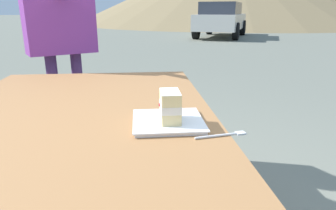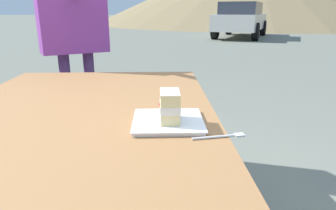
% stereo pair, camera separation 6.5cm
% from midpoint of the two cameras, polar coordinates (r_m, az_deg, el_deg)
% --- Properties ---
extents(patio_table, '(1.46, 1.07, 0.75)m').
position_cam_midpoint_polar(patio_table, '(1.31, -14.19, -4.09)').
color(patio_table, olive).
rests_on(patio_table, ground).
extents(dessert_plate, '(0.24, 0.24, 0.02)m').
position_cam_midpoint_polar(dessert_plate, '(1.06, 1.75, -3.14)').
color(dessert_plate, white).
rests_on(dessert_plate, patio_table).
extents(cake_slice, '(0.11, 0.07, 0.11)m').
position_cam_midpoint_polar(cake_slice, '(1.02, 2.15, -0.29)').
color(cake_slice, '#EAD18C').
rests_on(cake_slice, dessert_plate).
extents(dessert_fork, '(0.04, 0.17, 0.01)m').
position_cam_midpoint_polar(dessert_fork, '(0.97, 12.08, -5.83)').
color(dessert_fork, silver).
rests_on(dessert_fork, patio_table).
extents(diner_person, '(0.63, 0.49, 1.66)m').
position_cam_midpoint_polar(diner_person, '(2.27, -16.81, 16.25)').
color(diner_person, '#452855').
rests_on(diner_person, ground).
extents(parked_car_near, '(4.60, 3.28, 1.45)m').
position_cam_midpoint_polar(parked_car_near, '(13.79, 13.77, 15.49)').
color(parked_car_near, beige).
rests_on(parked_car_near, ground).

